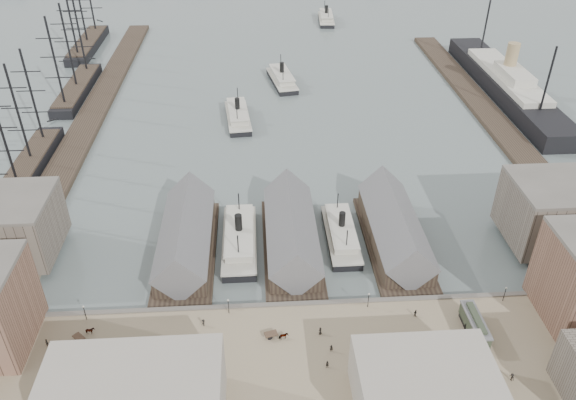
{
  "coord_description": "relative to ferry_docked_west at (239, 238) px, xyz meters",
  "views": [
    {
      "loc": [
        -7.84,
        -94.44,
        88.41
      ],
      "look_at": [
        0.0,
        30.0,
        6.0
      ],
      "focal_mm": 35.0,
      "sensor_mm": 36.0,
      "label": 1
    }
  ],
  "objects": [
    {
      "name": "ferry_shed_center",
      "position": [
        13.0,
        -1.84,
        2.29
      ],
      "size": [
        14.0,
        42.0,
        12.6
      ],
      "color": "#2D231C",
      "rests_on": "ground"
    },
    {
      "name": "pedestrian_2",
      "position": [
        -7.19,
        -29.07,
        0.49
      ],
      "size": [
        1.15,
        1.24,
        1.68
      ],
      "primitive_type": "imported",
      "rotation": [
        0.0,
        0.0,
        4.06
      ],
      "color": "black",
      "rests_on": "quay"
    },
    {
      "name": "pedestrian_5",
      "position": [
        18.49,
        -37.59,
        0.52
      ],
      "size": [
        0.73,
        0.61,
        1.75
      ],
      "primitive_type": "imported",
      "rotation": [
        0.0,
        0.0,
        2.89
      ],
      "color": "black",
      "rests_on": "quay"
    },
    {
      "name": "ground",
      "position": [
        13.0,
        -18.72,
        -2.35
      ],
      "size": [
        900.0,
        900.0,
        0.0
      ],
      "primitive_type": "plane",
      "color": "#546160",
      "rests_on": "ground"
    },
    {
      "name": "pedestrian_8",
      "position": [
        46.9,
        -33.62,
        0.56
      ],
      "size": [
        1.13,
        0.63,
        1.83
      ],
      "primitive_type": "imported",
      "rotation": [
        0.0,
        0.0,
        6.1
      ],
      "color": "black",
      "rests_on": "quay"
    },
    {
      "name": "horse_cart_center",
      "position": [
        8.45,
        -33.62,
        0.46
      ],
      "size": [
        4.99,
        2.37,
        1.6
      ],
      "rotation": [
        0.0,
        0.0,
        1.83
      ],
      "color": "black",
      "rests_on": "quay"
    },
    {
      "name": "lamp_post_far_e",
      "position": [
        58.0,
        -25.72,
        2.36
      ],
      "size": [
        0.44,
        0.44,
        3.92
      ],
      "color": "black",
      "rests_on": "quay"
    },
    {
      "name": "horse_cart_left",
      "position": [
        -30.57,
        -30.3,
        0.51
      ],
      "size": [
        4.39,
        4.28,
        1.73
      ],
      "rotation": [
        0.0,
        0.0,
        0.81
      ],
      "color": "black",
      "rests_on": "quay"
    },
    {
      "name": "sailing_ship_mid",
      "position": [
        -65.64,
        103.16,
        0.18
      ],
      "size": [
        8.61,
        49.76,
        35.41
      ],
      "color": "black",
      "rests_on": "ground"
    },
    {
      "name": "horse_cart_right",
      "position": [
        40.0,
        -40.41,
        0.44
      ],
      "size": [
        4.59,
        1.63,
        1.54
      ],
      "rotation": [
        0.0,
        0.0,
        1.55
      ],
      "color": "black",
      "rests_on": "quay"
    },
    {
      "name": "quay",
      "position": [
        13.0,
        -38.72,
        -1.35
      ],
      "size": [
        180.0,
        30.0,
        2.0
      ],
      "primitive_type": "cube",
      "color": "#85755A",
      "rests_on": "ground"
    },
    {
      "name": "east_wharf",
      "position": [
        91.0,
        71.28,
        -1.55
      ],
      "size": [
        10.0,
        180.0,
        1.6
      ],
      "primitive_type": "cube",
      "color": "#2D231C",
      "rests_on": "ground"
    },
    {
      "name": "pedestrian_4",
      "position": [
        16.85,
        -32.89,
        0.52
      ],
      "size": [
        0.91,
        1.01,
        1.74
      ],
      "primitive_type": "imported",
      "rotation": [
        0.0,
        0.0,
        4.18
      ],
      "color": "black",
      "rests_on": "quay"
    },
    {
      "name": "pedestrian_11",
      "position": [
        17.23,
        -41.51,
        0.49
      ],
      "size": [
        0.64,
        0.48,
        1.68
      ],
      "primitive_type": "imported",
      "rotation": [
        0.0,
        0.0,
        0.06
      ],
      "color": "black",
      "rests_on": "quay"
    },
    {
      "name": "sailing_ship_far",
      "position": [
        -74.35,
        159.09,
        0.42
      ],
      "size": [
        9.35,
        51.96,
        38.45
      ],
      "color": "black",
      "rests_on": "ground"
    },
    {
      "name": "warehouse_west_back",
      "position": [
        -57.0,
        -0.72,
        6.65
      ],
      "size": [
        26.0,
        20.0,
        14.0
      ],
      "primitive_type": "cube",
      "color": "#60564C",
      "rests_on": "west_land"
    },
    {
      "name": "street_bldg_center",
      "position": [
        33.0,
        -50.72,
        4.65
      ],
      "size": [
        24.0,
        16.0,
        10.0
      ],
      "primitive_type": "cube",
      "color": "gray",
      "rests_on": "quay"
    },
    {
      "name": "pedestrian_1",
      "position": [
        -23.26,
        -41.13,
        0.53
      ],
      "size": [
        0.84,
        0.99,
        1.77
      ],
      "primitive_type": "imported",
      "rotation": [
        0.0,
        0.0,
        1.35
      ],
      "color": "black",
      "rests_on": "quay"
    },
    {
      "name": "ferry_docked_east",
      "position": [
        26.0,
        0.85,
        -0.24
      ],
      "size": [
        7.57,
        25.23,
        9.01
      ],
      "color": "black",
      "rests_on": "ground"
    },
    {
      "name": "sailing_ship_near",
      "position": [
        -65.21,
        37.95,
        0.1
      ],
      "size": [
        8.13,
        56.01,
        33.43
      ],
      "color": "black",
      "rests_on": "ground"
    },
    {
      "name": "west_wharf",
      "position": [
        -55.0,
        81.28,
        -1.55
      ],
      "size": [
        10.0,
        220.0,
        1.6
      ],
      "primitive_type": "cube",
      "color": "#2D231C",
      "rests_on": "ground"
    },
    {
      "name": "warehouse_east_back",
      "position": [
        81.0,
        -3.72,
        7.15
      ],
      "size": [
        28.0,
        20.0,
        15.0
      ],
      "primitive_type": "cube",
      "color": "#60564C",
      "rests_on": "east_land"
    },
    {
      "name": "tram",
      "position": [
        48.2,
        -34.66,
        1.7
      ],
      "size": [
        3.06,
        11.32,
        4.01
      ],
      "rotation": [
        0.0,
        0.0,
        0.01
      ],
      "color": "black",
      "rests_on": "quay"
    },
    {
      "name": "pedestrian_7",
      "position": [
        42.76,
        -43.06,
        0.55
      ],
      "size": [
        1.17,
        0.68,
        1.8
      ],
      "primitive_type": "imported",
      "rotation": [
        0.0,
        0.0,
        6.27
      ],
      "color": "black",
      "rests_on": "quay"
    },
    {
      "name": "seawall",
      "position": [
        13.0,
        -23.92,
        -1.2
      ],
      "size": [
        180.0,
        1.2,
        2.3
      ],
      "primitive_type": "cube",
      "color": "#59544C",
      "rests_on": "ground"
    },
    {
      "name": "lamp_post_near_w",
      "position": [
        -2.0,
        -25.72,
        2.36
      ],
      "size": [
        0.44,
        0.44,
        3.92
      ],
      "color": "black",
      "rests_on": "quay"
    },
    {
      "name": "ferry_shed_east",
      "position": [
        39.0,
        -1.84,
        2.29
      ],
      "size": [
        14.0,
        42.0,
        12.6
      ],
      "color": "#2D231C",
      "rests_on": "ground"
    },
    {
      "name": "ferry_shed_west",
      "position": [
        -13.0,
        -1.84,
        2.29
      ],
      "size": [
        14.0,
        42.0,
        12.6
      ],
      "color": "#2D231C",
      "rests_on": "ground"
    },
    {
      "name": "ocean_steamer",
      "position": [
        105.0,
        92.4,
        2.03
      ],
      "size": [
        13.95,
        101.97,
        20.39
      ],
      "color": "black",
      "rests_on": "ground"
    },
    {
      "name": "ferry_open_far",
      "position": [
        45.72,
        197.05,
        -0.16
      ],
      "size": [
        9.45,
        26.62,
        9.35
      ],
      "rotation": [
        0.0,
        0.0,
        -0.06
      ],
      "color": "black",
      "rests_on": "ground"
    },
    {
      "name": "pedestrian_0",
      "position": [
        -38.13,
        -32.53,
        0.52
      ],
      "size": [
        0.62,
        0.74,
        1.74
      ],
      "primitive_type": "imported",
      "rotation": [
        0.0,
        0.0,
        4.43
      ],
      "color": "black",
      "rests_on": "quay"
    },
    {
      "name": "ferry_open_near",
      "position": [
        -1.23,
        73.55,
        -0.15
      ],
      "size": [
        10.32,
        26.94,
        9.4
      ],
      "rotation": [
        0.0,
        0.0,
        0.09
      ],
      "color": "black",
      "rests_on": "ground"
    },
    {
      "name": "ferry_docked_west",
      "position": [
        0.0,
        0.0,
        0.0
      ],
      "size": [
        8.43,
        28.11,
        10.04
      ],
      "color": "black",
      "rests_on": "ground"
    },
    {
      "name": "ferry_open_mid",
      "position": [
        16.6,
        108.56,
        -0.09
      ],
      "size": [
        12.5,
        27.95,
        9.63
      ],
      "rotation": [
        0.0,
        0.0,
        0.17
      ],
      "color": "black",
      "rests_on": "ground"
    },
    {
      "name": "pedestrian_9",
      "position": [
        64.09,
        -44.61,
        0.54
      ],
      "size": [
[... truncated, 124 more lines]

